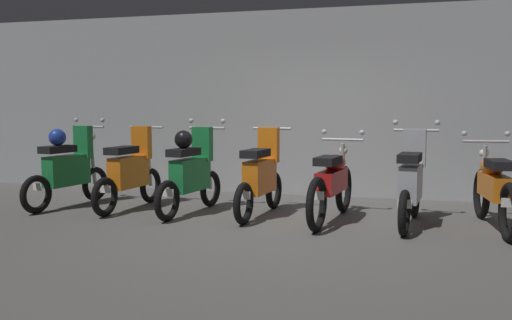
{
  "coord_description": "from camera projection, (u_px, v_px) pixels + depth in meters",
  "views": [
    {
      "loc": [
        1.33,
        -6.34,
        1.44
      ],
      "look_at": [
        -0.54,
        0.62,
        0.75
      ],
      "focal_mm": 38.22,
      "sensor_mm": 36.0,
      "label": 1
    }
  ],
  "objects": [
    {
      "name": "motorbike_slot_6",
      "position": [
        494.0,
        188.0,
        6.48
      ],
      "size": [
        0.59,
        1.95,
        1.15
      ],
      "color": "black",
      "rests_on": "ground"
    },
    {
      "name": "motorbike_slot_2",
      "position": [
        191.0,
        172.0,
        7.42
      ],
      "size": [
        0.58,
        1.67,
        1.29
      ],
      "color": "black",
      "rests_on": "ground"
    },
    {
      "name": "motorbike_slot_5",
      "position": [
        411.0,
        183.0,
        6.65
      ],
      "size": [
        0.59,
        1.68,
        1.29
      ],
      "color": "black",
      "rests_on": "ground"
    },
    {
      "name": "motorbike_slot_4",
      "position": [
        332.0,
        183.0,
        6.92
      ],
      "size": [
        0.59,
        1.94,
        1.15
      ],
      "color": "black",
      "rests_on": "ground"
    },
    {
      "name": "motorbike_slot_1",
      "position": [
        130.0,
        172.0,
        7.76
      ],
      "size": [
        0.56,
        1.68,
        1.18
      ],
      "color": "black",
      "rests_on": "ground"
    },
    {
      "name": "motorbike_slot_0",
      "position": [
        68.0,
        168.0,
        7.93
      ],
      "size": [
        0.58,
        1.67,
        1.29
      ],
      "color": "black",
      "rests_on": "ground"
    },
    {
      "name": "back_wall",
      "position": [
        319.0,
        103.0,
        8.98
      ],
      "size": [
        16.0,
        0.3,
        3.03
      ],
      "primitive_type": "cube",
      "color": "#9EA0A3",
      "rests_on": "ground"
    },
    {
      "name": "ground_plane",
      "position": [
        286.0,
        227.0,
        6.58
      ],
      "size": [
        80.0,
        80.0,
        0.0
      ],
      "primitive_type": "plane",
      "color": "#565451"
    },
    {
      "name": "motorbike_slot_3",
      "position": [
        261.0,
        177.0,
        7.26
      ],
      "size": [
        0.56,
        1.68,
        1.18
      ],
      "color": "black",
      "rests_on": "ground"
    }
  ]
}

